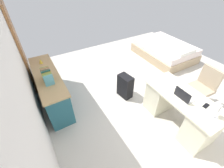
{
  "coord_description": "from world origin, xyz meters",
  "views": [
    {
      "loc": [
        -2.11,
        2.25,
        2.61
      ],
      "look_at": [
        -0.01,
        1.0,
        0.6
      ],
      "focal_mm": 24.02,
      "sensor_mm": 36.0,
      "label": 1
    }
  ],
  "objects_px": {
    "figurine_small": "(40,61)",
    "office_chair": "(200,90)",
    "suitcase_black": "(125,86)",
    "computer_mouse": "(174,88)",
    "bed": "(164,50)",
    "laptop": "(184,96)",
    "credenza": "(51,88)",
    "desk": "(179,109)",
    "desk_lamp": "(219,105)",
    "cell_phone_near_laptop": "(206,106)"
  },
  "relations": [
    {
      "from": "figurine_small",
      "to": "computer_mouse",
      "type": "bearing_deg",
      "value": -137.53
    },
    {
      "from": "desk",
      "to": "figurine_small",
      "type": "relative_size",
      "value": 13.22
    },
    {
      "from": "desk",
      "to": "computer_mouse",
      "type": "bearing_deg",
      "value": 4.09
    },
    {
      "from": "office_chair",
      "to": "figurine_small",
      "type": "height_order",
      "value": "office_chair"
    },
    {
      "from": "office_chair",
      "to": "figurine_small",
      "type": "xyz_separation_m",
      "value": [
        2.28,
        2.82,
        0.42
      ]
    },
    {
      "from": "cell_phone_near_laptop",
      "to": "desk_lamp",
      "type": "xyz_separation_m",
      "value": [
        -0.18,
        0.13,
        0.25
      ]
    },
    {
      "from": "figurine_small",
      "to": "laptop",
      "type": "bearing_deg",
      "value": -141.41
    },
    {
      "from": "suitcase_black",
      "to": "laptop",
      "type": "distance_m",
      "value": 1.36
    },
    {
      "from": "bed",
      "to": "computer_mouse",
      "type": "height_order",
      "value": "computer_mouse"
    },
    {
      "from": "desk",
      "to": "cell_phone_near_laptop",
      "type": "height_order",
      "value": "cell_phone_near_laptop"
    },
    {
      "from": "suitcase_black",
      "to": "computer_mouse",
      "type": "bearing_deg",
      "value": -164.26
    },
    {
      "from": "desk",
      "to": "office_chair",
      "type": "bearing_deg",
      "value": -81.11
    },
    {
      "from": "desk_lamp",
      "to": "bed",
      "type": "bearing_deg",
      "value": -35.0
    },
    {
      "from": "cell_phone_near_laptop",
      "to": "figurine_small",
      "type": "relative_size",
      "value": 1.24
    },
    {
      "from": "laptop",
      "to": "computer_mouse",
      "type": "relative_size",
      "value": 3.15
    },
    {
      "from": "office_chair",
      "to": "credenza",
      "type": "distance_m",
      "value": 3.33
    },
    {
      "from": "cell_phone_near_laptop",
      "to": "computer_mouse",
      "type": "bearing_deg",
      "value": 6.67
    },
    {
      "from": "desk_lamp",
      "to": "figurine_small",
      "type": "bearing_deg",
      "value": 34.23
    },
    {
      "from": "credenza",
      "to": "bed",
      "type": "height_order",
      "value": "credenza"
    },
    {
      "from": "credenza",
      "to": "cell_phone_near_laptop",
      "type": "height_order",
      "value": "credenza"
    },
    {
      "from": "desk",
      "to": "figurine_small",
      "type": "distance_m",
      "value": 3.17
    },
    {
      "from": "bed",
      "to": "computer_mouse",
      "type": "bearing_deg",
      "value": 135.49
    },
    {
      "from": "credenza",
      "to": "laptop",
      "type": "height_order",
      "value": "laptop"
    },
    {
      "from": "bed",
      "to": "desk_lamp",
      "type": "relative_size",
      "value": 5.58
    },
    {
      "from": "suitcase_black",
      "to": "desk_lamp",
      "type": "distance_m",
      "value": 1.89
    },
    {
      "from": "cell_phone_near_laptop",
      "to": "figurine_small",
      "type": "bearing_deg",
      "value": 31.24
    },
    {
      "from": "laptop",
      "to": "suitcase_black",
      "type": "bearing_deg",
      "value": 17.37
    },
    {
      "from": "suitcase_black",
      "to": "desk",
      "type": "bearing_deg",
      "value": -168.06
    },
    {
      "from": "office_chair",
      "to": "cell_phone_near_laptop",
      "type": "height_order",
      "value": "office_chair"
    },
    {
      "from": "cell_phone_near_laptop",
      "to": "desk_lamp",
      "type": "distance_m",
      "value": 0.33
    },
    {
      "from": "computer_mouse",
      "to": "suitcase_black",
      "type": "bearing_deg",
      "value": 25.4
    },
    {
      "from": "desk",
      "to": "cell_phone_near_laptop",
      "type": "relative_size",
      "value": 10.69
    },
    {
      "from": "desk",
      "to": "laptop",
      "type": "bearing_deg",
      "value": 100.95
    },
    {
      "from": "laptop",
      "to": "desk",
      "type": "bearing_deg",
      "value": -79.05
    },
    {
      "from": "suitcase_black",
      "to": "cell_phone_near_laptop",
      "type": "relative_size",
      "value": 4.28
    },
    {
      "from": "suitcase_black",
      "to": "figurine_small",
      "type": "bearing_deg",
      "value": 43.68
    },
    {
      "from": "desk",
      "to": "desk_lamp",
      "type": "xyz_separation_m",
      "value": [
        -0.51,
        0.01,
        0.6
      ]
    },
    {
      "from": "figurine_small",
      "to": "office_chair",
      "type": "bearing_deg",
      "value": -128.99
    },
    {
      "from": "desk",
      "to": "desk_lamp",
      "type": "distance_m",
      "value": 0.79
    },
    {
      "from": "bed",
      "to": "laptop",
      "type": "xyz_separation_m",
      "value": [
        -2.15,
        1.91,
        0.54
      ]
    },
    {
      "from": "office_chair",
      "to": "credenza",
      "type": "relative_size",
      "value": 0.52
    },
    {
      "from": "credenza",
      "to": "bed",
      "type": "distance_m",
      "value": 3.85
    },
    {
      "from": "suitcase_black",
      "to": "computer_mouse",
      "type": "distance_m",
      "value": 1.14
    },
    {
      "from": "cell_phone_near_laptop",
      "to": "desk_lamp",
      "type": "relative_size",
      "value": 0.39
    },
    {
      "from": "credenza",
      "to": "bed",
      "type": "bearing_deg",
      "value": -86.51
    },
    {
      "from": "credenza",
      "to": "computer_mouse",
      "type": "bearing_deg",
      "value": -129.93
    },
    {
      "from": "desk",
      "to": "suitcase_black",
      "type": "xyz_separation_m",
      "value": [
        1.2,
        0.44,
        -0.09
      ]
    },
    {
      "from": "suitcase_black",
      "to": "cell_phone_near_laptop",
      "type": "bearing_deg",
      "value": -168.27
    },
    {
      "from": "desk_lamp",
      "to": "laptop",
      "type": "bearing_deg",
      "value": 6.01
    },
    {
      "from": "cell_phone_near_laptop",
      "to": "figurine_small",
      "type": "height_order",
      "value": "figurine_small"
    }
  ]
}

